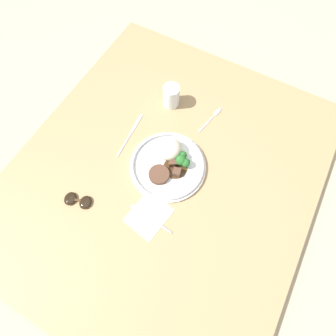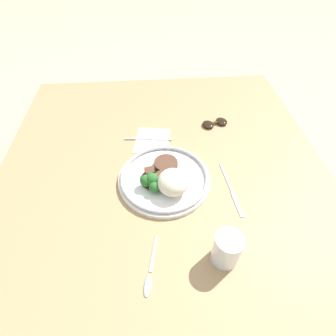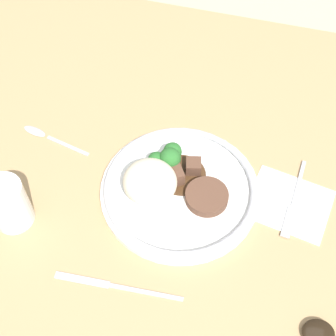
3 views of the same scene
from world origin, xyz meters
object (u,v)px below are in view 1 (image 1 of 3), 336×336
Objects in this scene: fork at (147,216)px; spoon at (214,115)px; plate at (169,163)px; knife at (131,133)px; juice_glass at (171,97)px; sunglasses at (78,200)px.

spoon is at bearing -88.32° from fork.
knife is (0.05, 0.20, -0.02)m from plate.
juice_glass is at bearing -23.48° from knife.
fork is at bearing -88.84° from sunglasses.
plate is 0.21m from fork.
juice_glass is 0.19m from spoon.
fork is 1.13× the size of spoon.
sunglasses is (-0.53, 0.09, -0.03)m from juice_glass.
plate reaches higher than sunglasses.
plate is at bearing -52.56° from sunglasses.
juice_glass is 0.49m from fork.
sunglasses reaches higher than spoon.
knife is at bearing 161.07° from juice_glass.
plate is at bearing -107.65° from knife.
plate is 1.88× the size of spoon.
spoon is at bearing -79.86° from juice_glass.
fork is (-0.46, -0.16, -0.04)m from juice_glass.
plate is 2.61× the size of sunglasses.
fork is at bearing -172.66° from plate.
fork and spoon have the same top height.
spoon reaches higher than knife.
knife is 0.35m from spoon.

